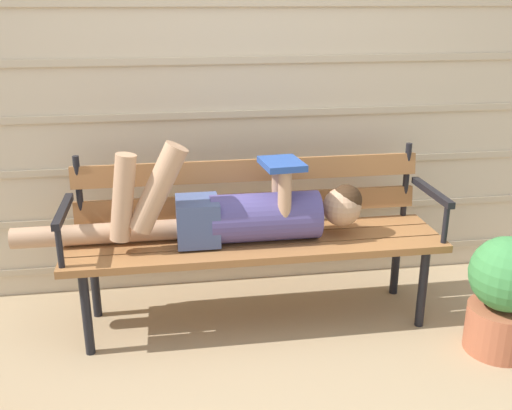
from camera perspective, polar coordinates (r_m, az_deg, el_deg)
The scene contains 5 objects.
ground_plane at distance 2.92m, azimuth 0.53°, elevation -12.85°, with size 12.00×12.00×0.00m, color tan.
house_siding at distance 3.14m, azimuth -1.45°, elevation 14.00°, with size 4.27×0.08×2.51m.
park_bench at distance 2.90m, azimuth -0.21°, elevation -2.15°, with size 1.83×0.46×0.85m.
reclining_person at distance 2.79m, azimuth -1.97°, elevation -0.74°, with size 1.67×0.26×0.52m.
potted_plant at distance 2.92m, azimuth 23.08°, elevation -7.89°, with size 0.34×0.34×0.56m.
Camera 1 is at (-0.40, -2.43, 1.56)m, focal length 41.09 mm.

